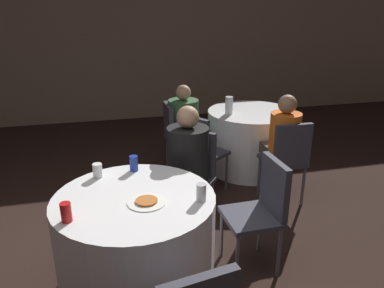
# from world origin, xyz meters

# --- Properties ---
(ground_plane) EXTENTS (16.00, 16.00, 0.00)m
(ground_plane) POSITION_xyz_m (0.00, 0.00, 0.00)
(ground_plane) COLOR black
(wall_back) EXTENTS (16.00, 0.06, 2.80)m
(wall_back) POSITION_xyz_m (0.00, 4.49, 1.40)
(wall_back) COLOR gray
(wall_back) RESTS_ON ground_plane
(table_near) EXTENTS (1.11, 1.11, 0.75)m
(table_near) POSITION_xyz_m (-0.12, 0.05, 0.38)
(table_near) COLOR white
(table_near) RESTS_ON ground_plane
(table_far) EXTENTS (1.08, 1.08, 0.75)m
(table_far) POSITION_xyz_m (1.49, 1.88, 0.38)
(table_far) COLOR white
(table_far) RESTS_ON ground_plane
(chair_near_northeast) EXTENTS (0.56, 0.56, 0.90)m
(chair_near_northeast) POSITION_xyz_m (0.47, 0.81, 0.55)
(chair_near_northeast) COLOR #383842
(chair_near_northeast) RESTS_ON ground_plane
(chair_near_east) EXTENTS (0.42, 0.41, 0.90)m
(chair_near_east) POSITION_xyz_m (0.84, 0.08, 0.55)
(chair_near_east) COLOR #383842
(chair_near_east) RESTS_ON ground_plane
(chair_far_southwest) EXTENTS (0.55, 0.55, 0.90)m
(chair_far_southwest) POSITION_xyz_m (0.69, 1.37, 0.55)
(chair_far_southwest) COLOR #383842
(chair_far_southwest) RESTS_ON ground_plane
(chair_far_south) EXTENTS (0.40, 0.41, 0.90)m
(chair_far_south) POSITION_xyz_m (1.49, 0.94, 0.55)
(chair_far_south) COLOR #383842
(chair_far_south) RESTS_ON ground_plane
(chair_far_west) EXTENTS (0.41, 0.40, 0.90)m
(chair_far_west) POSITION_xyz_m (0.54, 1.88, 0.55)
(chair_far_west) COLOR #383842
(chair_far_west) RESTS_ON ground_plane
(person_orange_shirt) EXTENTS (0.31, 0.50, 1.15)m
(person_orange_shirt) POSITION_xyz_m (1.49, 1.10, 0.57)
(person_orange_shirt) COLOR #4C4238
(person_orange_shirt) RESTS_ON ground_plane
(person_green_jacket) EXTENTS (0.52, 0.35, 1.12)m
(person_green_jacket) POSITION_xyz_m (0.70, 1.88, 0.58)
(person_green_jacket) COLOR #282828
(person_green_jacket) RESTS_ON ground_plane
(person_black_shirt) EXTENTS (0.49, 0.50, 1.18)m
(person_black_shirt) POSITION_xyz_m (0.38, 0.69, 0.61)
(person_black_shirt) COLOR #282828
(person_black_shirt) RESTS_ON ground_plane
(pizza_plate_near) EXTENTS (0.26, 0.26, 0.02)m
(pizza_plate_near) POSITION_xyz_m (-0.05, -0.04, 0.76)
(pizza_plate_near) COLOR white
(pizza_plate_near) RESTS_ON table_near
(soda_can_blue) EXTENTS (0.07, 0.07, 0.12)m
(soda_can_blue) POSITION_xyz_m (-0.08, 0.48, 0.81)
(soda_can_blue) COLOR #1E38A5
(soda_can_blue) RESTS_ON table_near
(soda_can_red) EXTENTS (0.07, 0.07, 0.12)m
(soda_can_red) POSITION_xyz_m (-0.54, -0.16, 0.81)
(soda_can_red) COLOR red
(soda_can_red) RESTS_ON table_near
(soda_can_silver) EXTENTS (0.07, 0.07, 0.12)m
(soda_can_silver) POSITION_xyz_m (0.31, -0.11, 0.81)
(soda_can_silver) COLOR silver
(soda_can_silver) RESTS_ON table_near
(cup_near) EXTENTS (0.07, 0.07, 0.11)m
(cup_near) POSITION_xyz_m (-0.36, 0.43, 0.80)
(cup_near) COLOR white
(cup_near) RESTS_ON table_near
(bottle_far) EXTENTS (0.09, 0.09, 0.21)m
(bottle_far) POSITION_xyz_m (1.17, 1.83, 0.86)
(bottle_far) COLOR silver
(bottle_far) RESTS_ON table_far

